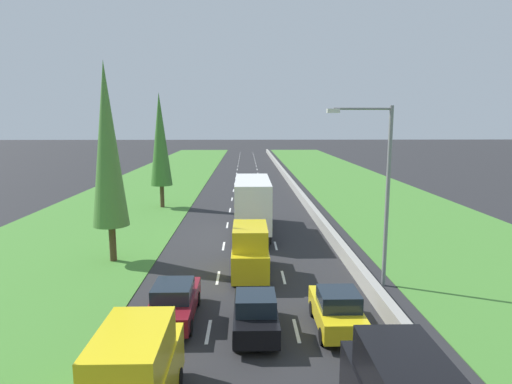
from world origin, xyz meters
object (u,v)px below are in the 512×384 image
yellow_van_left_lane (135,377)px  yellow_hatchback_right_lane (337,310)px  yellow_van_centre_lane (250,251)px  white_box_truck_centre_lane (252,204)px  maroon_sedan_left_lane (174,302)px  poplar_tree_third (160,140)px  poplar_tree_second (107,146)px  black_hatchback_centre_lane (256,314)px  street_light_mast (381,184)px

yellow_van_left_lane → yellow_hatchback_right_lane: bearing=38.8°
yellow_van_centre_lane → white_box_truck_centre_lane: white_box_truck_centre_lane is taller
yellow_hatchback_right_lane → yellow_van_left_lane: bearing=-141.2°
yellow_van_left_lane → maroon_sedan_left_lane: 6.37m
yellow_van_left_lane → white_box_truck_centre_lane: (3.49, 20.71, 0.78)m
maroon_sedan_left_lane → poplar_tree_third: size_ratio=0.41×
maroon_sedan_left_lane → yellow_hatchback_right_lane: 6.70m
yellow_hatchback_right_lane → poplar_tree_second: 15.81m
poplar_tree_second → black_hatchback_centre_lane: bearing=-48.0°
yellow_van_left_lane → poplar_tree_third: bearing=99.5°
yellow_van_left_lane → poplar_tree_third: (-5.15, 30.86, 5.17)m
maroon_sedan_left_lane → street_light_mast: street_light_mast is taller
poplar_tree_third → street_light_mast: poplar_tree_third is taller
maroon_sedan_left_lane → street_light_mast: (9.65, 3.65, 4.42)m
yellow_van_centre_lane → poplar_tree_third: size_ratio=0.44×
white_box_truck_centre_lane → yellow_van_left_lane: bearing=-99.6°
yellow_van_centre_lane → yellow_hatchback_right_lane: (3.39, -6.29, -0.56)m
street_light_mast → poplar_tree_second: bearing=163.7°
white_box_truck_centre_lane → maroon_sedan_left_lane: bearing=-103.7°
yellow_hatchback_right_lane → street_light_mast: street_light_mast is taller
black_hatchback_centre_lane → street_light_mast: (6.27, 4.95, 4.40)m
street_light_mast → white_box_truck_centre_lane: bearing=119.9°
maroon_sedan_left_lane → white_box_truck_centre_lane: bearing=76.3°
black_hatchback_centre_lane → yellow_hatchback_right_lane: same height
black_hatchback_centre_lane → white_box_truck_centre_lane: (0.12, 15.67, 1.35)m
yellow_van_centre_lane → street_light_mast: street_light_mast is taller
black_hatchback_centre_lane → street_light_mast: bearing=38.3°
yellow_van_left_lane → yellow_hatchback_right_lane: (6.61, 5.31, -0.56)m
maroon_sedan_left_lane → yellow_van_centre_lane: bearing=58.4°
yellow_van_centre_lane → poplar_tree_second: 10.18m
poplar_tree_second → poplar_tree_third: size_ratio=1.06×
poplar_tree_second → poplar_tree_third: poplar_tree_second is taller
black_hatchback_centre_lane → yellow_van_left_lane: bearing=-123.7°
maroon_sedan_left_lane → poplar_tree_second: 11.13m
maroon_sedan_left_lane → yellow_hatchback_right_lane: (6.62, -1.03, 0.02)m
yellow_van_left_lane → maroon_sedan_left_lane: yellow_van_left_lane is taller
white_box_truck_centre_lane → yellow_hatchback_right_lane: 15.77m
black_hatchback_centre_lane → yellow_van_centre_lane: (-0.15, 6.55, 0.56)m
maroon_sedan_left_lane → poplar_tree_third: (-5.14, 24.52, 5.75)m
yellow_van_centre_lane → poplar_tree_second: poplar_tree_second is taller
yellow_van_left_lane → black_hatchback_centre_lane: size_ratio=1.26×
yellow_van_centre_lane → yellow_hatchback_right_lane: 7.17m
black_hatchback_centre_lane → poplar_tree_third: bearing=108.3°
black_hatchback_centre_lane → maroon_sedan_left_lane: 3.62m
maroon_sedan_left_lane → yellow_van_left_lane: bearing=-89.9°
poplar_tree_second → yellow_van_centre_lane: bearing=-18.1°
yellow_van_centre_lane → black_hatchback_centre_lane: bearing=-88.7°
poplar_tree_second → poplar_tree_third: 16.61m
yellow_van_left_lane → poplar_tree_third: size_ratio=0.44×
yellow_van_left_lane → black_hatchback_centre_lane: yellow_van_left_lane is taller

